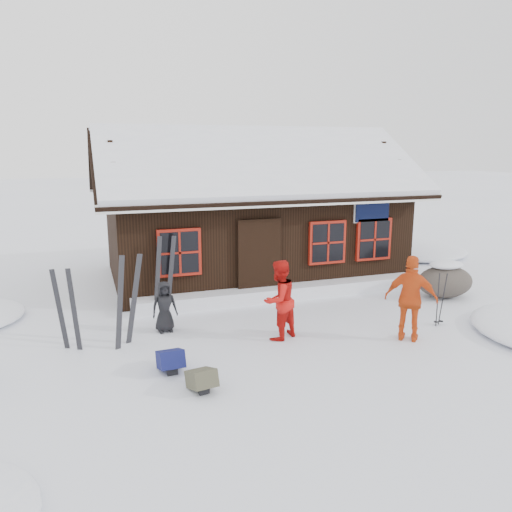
% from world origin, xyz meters
% --- Properties ---
extents(ground, '(120.00, 120.00, 0.00)m').
position_xyz_m(ground, '(0.00, 0.00, 0.00)').
color(ground, white).
rests_on(ground, ground).
extents(mountain_hut, '(8.90, 6.09, 4.42)m').
position_xyz_m(mountain_hut, '(1.50, 4.98, 1.58)').
color(mountain_hut, black).
rests_on(mountain_hut, ground).
extents(snow_drift, '(7.60, 0.60, 0.35)m').
position_xyz_m(snow_drift, '(1.50, 2.25, 0.17)').
color(snow_drift, white).
rests_on(snow_drift, ground).
extents(snow_mounds, '(20.60, 13.20, 0.48)m').
position_xyz_m(snow_mounds, '(1.65, 1.86, 0.00)').
color(snow_mounds, white).
rests_on(snow_mounds, ground).
extents(skier_orange_left, '(0.98, 0.90, 1.62)m').
position_xyz_m(skier_orange_left, '(0.38, -0.23, 0.81)').
color(skier_orange_left, red).
rests_on(skier_orange_left, ground).
extents(skier_orange_right, '(1.05, 0.98, 1.73)m').
position_xyz_m(skier_orange_right, '(2.81, -1.18, 0.87)').
color(skier_orange_right, '#D94B16').
rests_on(skier_orange_right, ground).
extents(skier_crouched, '(0.56, 0.39, 1.08)m').
position_xyz_m(skier_crouched, '(-1.72, 0.92, 0.54)').
color(skier_crouched, black).
rests_on(skier_crouched, ground).
extents(boulder, '(1.47, 1.11, 0.85)m').
position_xyz_m(boulder, '(5.49, 1.05, 0.44)').
color(boulder, '#514941').
rests_on(boulder, ground).
extents(ski_pair_left, '(0.63, 0.32, 1.84)m').
position_xyz_m(ski_pair_left, '(-2.50, 0.45, 0.87)').
color(ski_pair_left, black).
rests_on(ski_pair_left, ground).
extents(ski_pair_mid, '(0.48, 0.22, 1.64)m').
position_xyz_m(ski_pair_mid, '(-3.60, 0.58, 0.77)').
color(ski_pair_mid, black).
rests_on(ski_pair_mid, ground).
extents(ski_pair_right, '(0.60, 0.17, 1.86)m').
position_xyz_m(ski_pair_right, '(-1.52, 2.20, 0.88)').
color(ski_pair_right, black).
rests_on(ski_pair_right, ground).
extents(ski_poles, '(0.22, 0.11, 1.20)m').
position_xyz_m(ski_poles, '(3.95, -0.66, 0.56)').
color(ski_poles, black).
rests_on(ski_poles, ground).
extents(backpack_blue, '(0.44, 0.57, 0.30)m').
position_xyz_m(backpack_blue, '(-1.94, -1.05, 0.15)').
color(backpack_blue, '#11154C').
rests_on(backpack_blue, ground).
extents(backpack_olive, '(0.46, 0.56, 0.28)m').
position_xyz_m(backpack_olive, '(-1.60, -1.91, 0.14)').
color(backpack_olive, '#444230').
rests_on(backpack_olive, ground).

